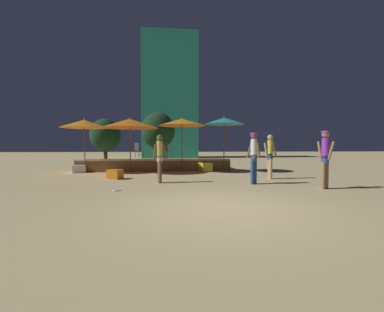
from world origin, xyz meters
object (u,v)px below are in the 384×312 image
at_px(patio_umbrella_2, 84,124).
at_px(person_0, 160,157).
at_px(cube_seat_2, 205,167).
at_px(background_tree_0, 158,131).
at_px(patio_umbrella_0, 182,122).
at_px(person_2, 254,154).
at_px(bistro_chair_1, 138,149).
at_px(patio_umbrella_1, 130,123).
at_px(cube_seat_1, 79,169).
at_px(bistro_chair_0, 166,149).
at_px(background_tree_1, 105,135).
at_px(patio_umbrella_3, 224,121).
at_px(person_3, 270,154).
at_px(cube_seat_0, 115,174).
at_px(frisbee_disc, 116,190).
at_px(person_1, 325,155).

xyz_separation_m(patio_umbrella_2, person_0, (3.94, -4.07, -1.53)).
height_order(cube_seat_2, background_tree_0, background_tree_0).
height_order(patio_umbrella_0, person_2, patio_umbrella_0).
relative_size(bistro_chair_1, background_tree_0, 0.20).
distance_m(patio_umbrella_1, cube_seat_1, 3.56).
bearing_deg(bistro_chair_0, patio_umbrella_2, 54.94).
xyz_separation_m(bistro_chair_1, background_tree_1, (-3.05, 5.03, 1.02)).
height_order(background_tree_0, background_tree_1, background_tree_0).
height_order(patio_umbrella_3, person_3, patio_umbrella_3).
bearing_deg(cube_seat_0, bistro_chair_1, 84.84).
bearing_deg(patio_umbrella_1, frisbee_disc, -86.48).
bearing_deg(patio_umbrella_2, cube_seat_2, 0.60).
xyz_separation_m(patio_umbrella_2, bistro_chair_0, (4.16, 0.89, -1.30)).
xyz_separation_m(patio_umbrella_2, background_tree_1, (-0.58, 6.90, -0.28)).
bearing_deg(patio_umbrella_1, cube_seat_2, 4.44).
relative_size(patio_umbrella_2, frisbee_disc, 11.57).
relative_size(cube_seat_2, background_tree_1, 0.23).
bearing_deg(person_0, background_tree_0, 173.06).
xyz_separation_m(cube_seat_2, person_3, (2.23, -3.39, 0.78)).
relative_size(cube_seat_1, cube_seat_2, 1.01).
relative_size(person_2, bistro_chair_1, 2.06).
distance_m(cube_seat_2, bistro_chair_0, 2.45).
distance_m(patio_umbrella_0, patio_umbrella_1, 2.69).
bearing_deg(person_2, bistro_chair_1, 86.66).
bearing_deg(person_3, person_2, 142.79).
bearing_deg(frisbee_disc, person_0, 51.38).
bearing_deg(patio_umbrella_3, patio_umbrella_2, 179.21).
xyz_separation_m(person_2, bistro_chair_0, (-3.14, 5.59, 0.14)).
relative_size(patio_umbrella_0, patio_umbrella_2, 1.04).
relative_size(patio_umbrella_1, bistro_chair_1, 3.25).
bearing_deg(bistro_chair_0, person_1, 169.37).
relative_size(cube_seat_1, background_tree_1, 0.23).
relative_size(person_0, background_tree_0, 0.40).
height_order(patio_umbrella_2, person_2, patio_umbrella_2).
xyz_separation_m(bistro_chair_1, frisbee_disc, (0.19, -7.54, -1.19)).
bearing_deg(patio_umbrella_0, background_tree_1, 129.15).
xyz_separation_m(patio_umbrella_0, person_1, (4.22, -5.98, -1.57)).
bearing_deg(patio_umbrella_0, bistro_chair_0, 134.73).
xyz_separation_m(person_3, bistro_chair_0, (-4.32, 4.21, 0.18)).
height_order(patio_umbrella_2, person_0, patio_umbrella_2).
xyz_separation_m(person_0, bistro_chair_1, (-1.46, 5.94, 0.23)).
relative_size(patio_umbrella_1, background_tree_0, 0.65).
relative_size(person_1, background_tree_0, 0.41).
distance_m(person_0, bistro_chair_0, 4.97).
relative_size(patio_umbrella_0, person_2, 1.57).
bearing_deg(bistro_chair_1, background_tree_1, -18.14).
height_order(patio_umbrella_2, background_tree_0, background_tree_0).
relative_size(patio_umbrella_1, bistro_chair_0, 3.25).
bearing_deg(patio_umbrella_1, background_tree_0, 84.08).
distance_m(cube_seat_1, bistro_chair_1, 3.46).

